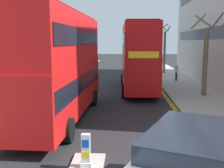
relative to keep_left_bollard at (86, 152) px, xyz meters
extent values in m
cube|color=#ADA89E|center=(6.50, 11.75, -0.54)|extent=(4.00, 80.00, 0.14)
cube|color=#ADA89E|center=(-6.50, 11.75, -0.54)|extent=(4.00, 80.00, 0.14)
cube|color=yellow|center=(4.40, 9.75, -0.60)|extent=(0.10, 56.00, 0.01)
cube|color=yellow|center=(4.24, 9.75, -0.60)|extent=(0.10, 56.00, 0.01)
cube|color=#ADA89E|center=(0.00, 0.00, -0.56)|extent=(1.10, 2.20, 0.10)
cube|color=silver|center=(0.00, 0.00, -0.43)|extent=(0.36, 0.28, 0.16)
cube|color=white|center=(0.00, 0.00, 0.13)|extent=(0.28, 0.20, 0.95)
cube|color=blue|center=(0.00, -0.10, 0.32)|extent=(0.22, 0.01, 0.26)
cube|color=yellow|center=(0.00, -0.10, -0.06)|extent=(0.22, 0.01, 0.20)
cube|color=red|center=(-2.18, 5.82, 1.13)|extent=(2.94, 10.89, 2.60)
cube|color=red|center=(-2.18, 5.82, 3.68)|extent=(2.88, 10.67, 2.50)
cube|color=black|center=(-2.18, 5.82, 1.43)|extent=(2.95, 10.46, 0.84)
cube|color=black|center=(-2.18, 5.82, 3.78)|extent=(2.93, 10.25, 0.80)
cube|color=yellow|center=(-1.96, 11.19, 2.68)|extent=(2.00, 0.14, 0.44)
cube|color=maroon|center=(-2.18, 5.82, 4.98)|extent=(2.64, 9.80, 0.10)
cylinder|color=black|center=(-3.29, 9.21, -0.09)|extent=(0.34, 1.05, 1.04)
cylinder|color=black|center=(-0.79, 9.11, -0.09)|extent=(0.34, 1.05, 1.04)
cylinder|color=black|center=(-3.56, 2.52, -0.09)|extent=(0.34, 1.05, 1.04)
cylinder|color=black|center=(-1.06, 2.42, -0.09)|extent=(0.34, 1.05, 1.04)
cube|color=#B20F0F|center=(2.27, 15.08, 1.13)|extent=(2.79, 10.86, 2.60)
cube|color=#B20F0F|center=(2.27, 15.08, 3.68)|extent=(2.74, 10.65, 2.50)
cube|color=black|center=(2.27, 15.08, 1.43)|extent=(2.81, 10.43, 0.84)
cube|color=black|center=(2.27, 15.08, 3.78)|extent=(2.79, 10.22, 0.80)
cube|color=yellow|center=(2.42, 9.70, 2.68)|extent=(2.00, 0.11, 0.44)
cube|color=maroon|center=(2.27, 15.08, 4.98)|extent=(2.51, 9.78, 0.10)
cylinder|color=black|center=(3.61, 11.76, -0.09)|extent=(0.33, 1.05, 1.04)
cylinder|color=black|center=(1.11, 11.70, -0.09)|extent=(0.33, 1.05, 1.04)
cylinder|color=black|center=(3.43, 18.46, -0.09)|extent=(0.33, 1.05, 1.04)
cylinder|color=black|center=(0.93, 18.39, -0.09)|extent=(0.33, 1.05, 1.04)
cube|color=black|center=(2.76, -2.14, 1.13)|extent=(2.75, 3.48, 0.76)
cylinder|color=#2D2D38|center=(6.48, 20.11, -0.04)|extent=(0.22, 0.22, 0.85)
cube|color=silver|center=(6.48, 20.11, 0.66)|extent=(0.34, 0.22, 0.56)
sphere|color=#9E7051|center=(6.48, 20.11, 1.05)|extent=(0.20, 0.20, 0.20)
cylinder|color=#6B6047|center=(7.17, 12.39, 2.01)|extent=(0.35, 0.35, 4.96)
cylinder|color=#6B6047|center=(7.93, 12.56, 5.03)|extent=(0.48, 1.58, 1.17)
cylinder|color=#6B6047|center=(6.69, 13.01, 5.04)|extent=(1.36, 1.08, 1.18)
cylinder|color=#6B6047|center=(6.79, 11.85, 4.95)|extent=(1.18, 0.89, 1.00)
cylinder|color=#6B6047|center=(6.23, 27.65, 2.19)|extent=(0.31, 0.31, 5.31)
cylinder|color=#6B6047|center=(6.68, 27.72, 5.16)|extent=(0.28, 0.97, 0.73)
cylinder|color=#6B6047|center=(6.06, 28.36, 5.36)|extent=(1.50, 0.47, 1.11)
cylinder|color=#6B6047|center=(6.11, 27.24, 5.14)|extent=(0.90, 0.37, 0.68)
cube|color=black|center=(8.48, 17.06, 4.26)|extent=(0.04, 24.64, 1.00)
camera|label=1|loc=(1.27, -8.41, 3.53)|focal=44.14mm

